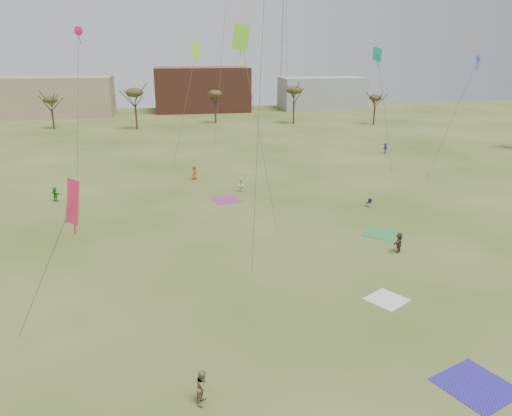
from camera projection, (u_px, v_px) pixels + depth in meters
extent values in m
plane|color=#394E18|center=(298.00, 371.00, 26.37)|extent=(260.00, 260.00, 0.00)
imported|color=#857455|center=(203.00, 387.00, 23.76)|extent=(0.97, 1.08, 1.83)
imported|color=#4B3936|center=(399.00, 242.00, 41.63)|extent=(1.55, 1.55, 1.79)
imported|color=#913C7A|center=(68.00, 214.00, 48.93)|extent=(0.52, 1.05, 1.72)
imported|color=white|center=(241.00, 185.00, 59.39)|extent=(1.06, 1.04, 1.73)
imported|color=#3B832B|center=(55.00, 194.00, 55.66)|extent=(1.48, 1.46, 1.70)
imported|color=#B2501E|center=(194.00, 173.00, 65.09)|extent=(0.91, 1.08, 1.88)
imported|color=navy|center=(385.00, 148.00, 81.48)|extent=(0.89, 1.26, 1.78)
cube|color=#2E249E|center=(476.00, 386.00, 25.20)|extent=(4.39, 4.39, 0.03)
cube|color=white|center=(387.00, 300.00, 33.91)|extent=(3.30, 3.30, 0.03)
cube|color=#A13174|center=(226.00, 200.00, 56.47)|extent=(3.75, 3.75, 0.03)
cube|color=#328A43|center=(381.00, 234.00, 45.99)|extent=(4.19, 4.19, 0.03)
cube|color=#121533|center=(368.00, 203.00, 53.98)|extent=(0.63, 0.63, 0.04)
cube|color=#121533|center=(370.00, 201.00, 54.01)|extent=(0.28, 0.52, 0.44)
cube|color=#E21A42|center=(73.00, 202.00, 25.45)|extent=(1.20, 1.20, 2.35)
cube|color=#E21A42|center=(75.00, 216.00, 25.70)|extent=(0.08, 0.08, 2.12)
cylinder|color=#4C4C51|center=(44.00, 273.00, 26.66)|extent=(4.03, 0.69, 8.17)
cube|color=#76DA26|center=(241.00, 37.00, 38.84)|extent=(1.00, 1.00, 1.97)
cube|color=#76DA26|center=(241.00, 46.00, 39.06)|extent=(0.08, 0.08, 1.77)
cylinder|color=#4C4C51|center=(260.00, 142.00, 41.01)|extent=(3.00, 1.54, 16.71)
cylinder|color=#4C4C51|center=(259.00, 110.00, 34.81)|extent=(1.91, 4.13, 23.29)
cone|color=blue|center=(478.00, 58.00, 56.05)|extent=(0.94, 0.07, 0.94)
cube|color=blue|center=(478.00, 63.00, 56.24)|extent=(0.08, 0.08, 1.55)
cylinder|color=#4C4C51|center=(451.00, 122.00, 58.76)|extent=(3.97, 1.66, 14.84)
cube|color=#A0EF27|center=(196.00, 50.00, 65.37)|extent=(1.24, 1.24, 2.43)
cube|color=#A0EF27|center=(196.00, 56.00, 65.64)|extent=(0.08, 0.08, 2.19)
cylinder|color=#4C4C51|center=(184.00, 110.00, 66.09)|extent=(3.99, 2.99, 15.74)
cone|color=#C51557|center=(78.00, 31.00, 54.82)|extent=(1.03, 0.07, 1.03)
cube|color=#C51557|center=(79.00, 37.00, 55.02)|extent=(0.08, 0.08, 1.68)
cylinder|color=#4C4C51|center=(78.00, 110.00, 58.24)|extent=(2.38, 1.90, 17.79)
cube|color=teal|center=(377.00, 54.00, 60.66)|extent=(0.93, 0.93, 1.83)
cube|color=teal|center=(377.00, 60.00, 60.86)|extent=(0.08, 0.08, 1.64)
cylinder|color=#4C4C51|center=(385.00, 115.00, 63.07)|extent=(3.24, 0.54, 15.22)
cylinder|color=#4C4C51|center=(221.00, 64.00, 77.72)|extent=(3.23, 2.58, 27.11)
cylinder|color=#3A2B1E|center=(53.00, 119.00, 106.19)|extent=(0.40, 0.40, 4.32)
ellipsoid|color=#473D1E|center=(50.00, 100.00, 104.89)|extent=(3.02, 3.02, 1.58)
cylinder|color=#3A2B1E|center=(136.00, 117.00, 105.51)|extent=(0.40, 0.40, 5.40)
ellipsoid|color=#473D1E|center=(134.00, 92.00, 103.89)|extent=(3.78, 3.78, 1.98)
cylinder|color=#3A2B1E|center=(216.00, 113.00, 114.45)|extent=(0.40, 0.40, 4.68)
ellipsoid|color=#473D1E|center=(215.00, 94.00, 113.05)|extent=(3.28, 3.28, 1.72)
cylinder|color=#3A2B1E|center=(294.00, 112.00, 113.85)|extent=(0.40, 0.40, 5.28)
ellipsoid|color=#473D1E|center=(294.00, 90.00, 112.27)|extent=(3.70, 3.70, 1.94)
cylinder|color=#3A2B1E|center=(374.00, 115.00, 112.58)|extent=(0.40, 0.40, 4.20)
ellipsoid|color=#473D1E|center=(375.00, 98.00, 111.32)|extent=(2.94, 2.94, 1.54)
cube|color=#937F60|center=(49.00, 97.00, 125.88)|extent=(32.00, 14.00, 10.00)
cube|color=brown|center=(202.00, 89.00, 137.40)|extent=(26.00, 16.00, 12.00)
cube|color=gray|center=(322.00, 93.00, 142.28)|extent=(24.00, 12.00, 9.00)
cylinder|color=#9EA3A8|center=(287.00, 41.00, 142.67)|extent=(0.16, 0.16, 38.00)
cylinder|color=#9EA3A8|center=(282.00, 41.00, 143.16)|extent=(0.16, 0.16, 38.00)
cylinder|color=#9EA3A8|center=(283.00, 41.00, 141.70)|extent=(0.16, 0.16, 38.00)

